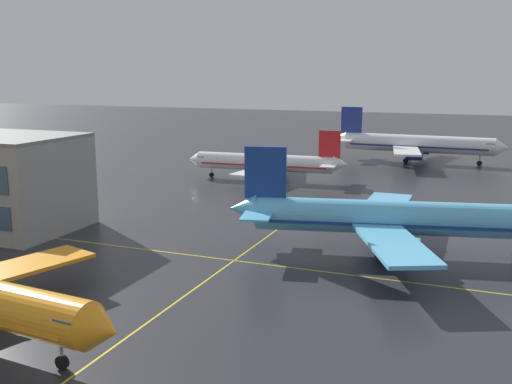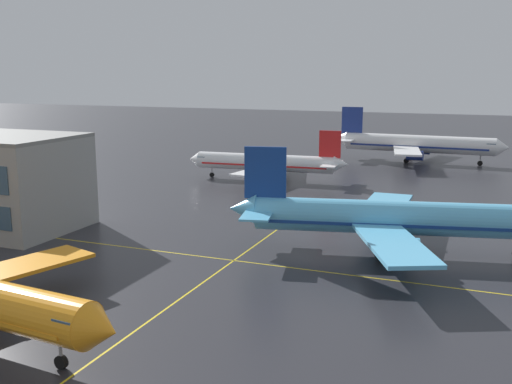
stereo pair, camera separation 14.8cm
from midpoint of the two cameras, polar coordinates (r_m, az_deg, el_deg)
airliner_second_row at (r=72.93m, az=12.89°, el=-2.45°), size 40.04×34.02×12.54m
airliner_third_row at (r=119.48m, az=0.97°, el=2.81°), size 33.28×28.64×10.34m
airliner_far_left_stand at (r=148.77m, az=14.94°, el=4.46°), size 41.34×35.72×12.87m
taxiway_markings at (r=53.83m, az=-10.42°, el=-12.18°), size 159.42×82.52×0.01m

